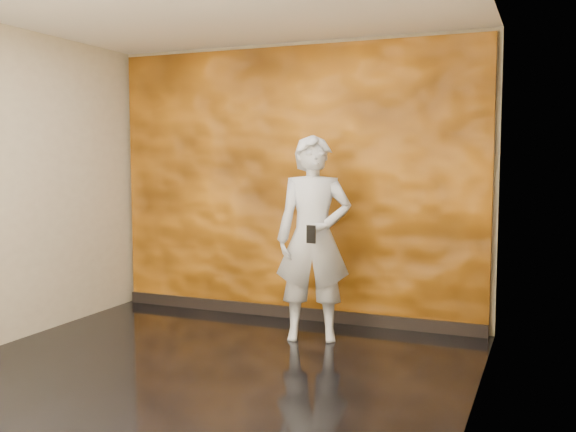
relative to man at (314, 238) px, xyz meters
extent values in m
cube|color=black|center=(-0.47, -1.29, -0.93)|extent=(4.00, 4.00, 0.01)
cube|color=tan|center=(-0.47, 0.71, 0.48)|extent=(4.00, 0.02, 2.80)
cube|color=tan|center=(1.53, -1.29, 0.48)|extent=(0.02, 4.00, 2.80)
cube|color=orange|center=(-0.47, 0.67, 0.46)|extent=(3.90, 0.06, 2.75)
cube|color=black|center=(-0.47, 0.63, -0.86)|extent=(3.90, 0.04, 0.12)
imported|color=#9BA1AA|center=(0.00, 0.00, 0.00)|extent=(0.78, 0.63, 1.84)
cube|color=black|center=(0.07, -0.26, 0.07)|extent=(0.09, 0.03, 0.16)
camera|label=1|loc=(1.96, -5.38, 0.72)|focal=40.00mm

